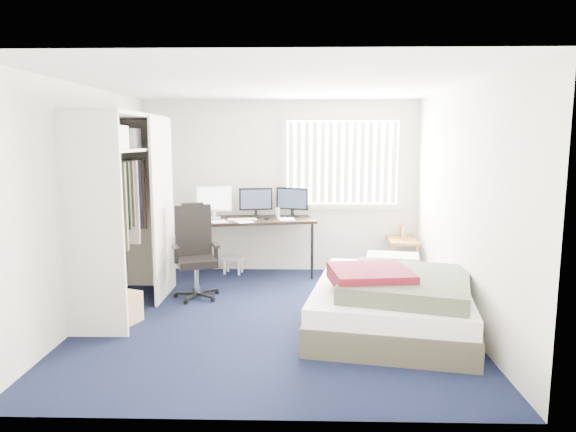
# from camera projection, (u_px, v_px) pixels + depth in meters

# --- Properties ---
(ground) EXTENTS (4.20, 4.20, 0.00)m
(ground) POSITION_uv_depth(u_px,v_px,m) (273.00, 317.00, 5.64)
(ground) COLOR black
(ground) RESTS_ON ground
(room_shell) EXTENTS (4.20, 4.20, 4.20)m
(room_shell) POSITION_uv_depth(u_px,v_px,m) (272.00, 180.00, 5.42)
(room_shell) COLOR silver
(room_shell) RESTS_ON ground
(window_assembly) EXTENTS (1.72, 0.09, 1.32)m
(window_assembly) POSITION_uv_depth(u_px,v_px,m) (342.00, 163.00, 7.40)
(window_assembly) COLOR white
(window_assembly) RESTS_ON ground
(closet) EXTENTS (0.64, 1.84, 2.22)m
(closet) POSITION_uv_depth(u_px,v_px,m) (125.00, 192.00, 5.75)
(closet) COLOR beige
(closet) RESTS_ON ground
(desk) EXTENTS (1.81, 1.12, 1.29)m
(desk) POSITION_uv_depth(u_px,v_px,m) (253.00, 217.00, 7.26)
(desk) COLOR black
(desk) RESTS_ON ground
(office_chair) EXTENTS (0.70, 0.70, 1.16)m
(office_chair) POSITION_uv_depth(u_px,v_px,m) (195.00, 261.00, 6.34)
(office_chair) COLOR black
(office_chair) RESTS_ON ground
(footstool) EXTENTS (0.33, 0.28, 0.24)m
(footstool) POSITION_uv_depth(u_px,v_px,m) (233.00, 261.00, 7.46)
(footstool) COLOR white
(footstool) RESTS_ON ground
(nightstand) EXTENTS (0.42, 0.79, 0.72)m
(nightstand) POSITION_uv_depth(u_px,v_px,m) (401.00, 242.00, 7.36)
(nightstand) COLOR brown
(nightstand) RESTS_ON ground
(bed) EXTENTS (1.92, 2.33, 0.68)m
(bed) POSITION_uv_depth(u_px,v_px,m) (392.00, 299.00, 5.32)
(bed) COLOR #3F3B2D
(bed) RESTS_ON ground
(pine_box) EXTENTS (0.52, 0.46, 0.32)m
(pine_box) POSITION_uv_depth(u_px,v_px,m) (117.00, 307.00, 5.47)
(pine_box) COLOR tan
(pine_box) RESTS_ON ground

